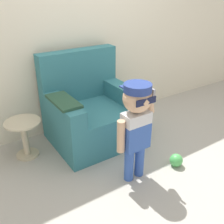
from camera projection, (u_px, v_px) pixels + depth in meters
ground_plane at (117, 142)px, 3.26m from camera, size 10.00×10.00×0.00m
wall_back at (85, 26)px, 3.24m from camera, size 10.00×0.05×2.60m
armchair at (91, 112)px, 3.19m from camera, size 1.02×0.89×1.06m
person_child at (136, 118)px, 2.38m from camera, size 0.41×0.31×1.00m
side_table at (25, 135)px, 2.89m from camera, size 0.39×0.39×0.44m
toy_ball at (176, 160)px, 2.80m from camera, size 0.14×0.14×0.14m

